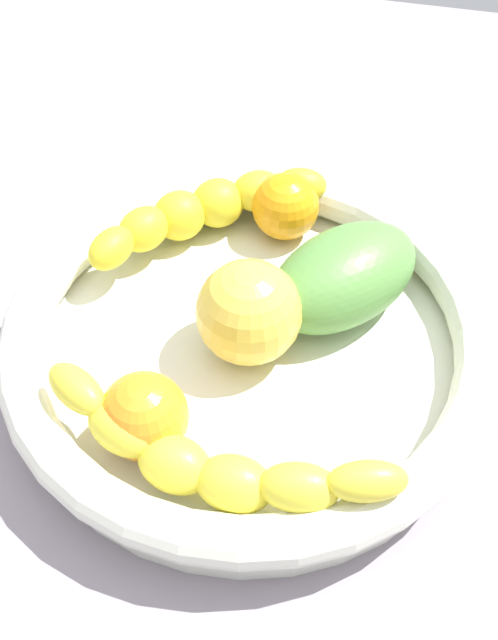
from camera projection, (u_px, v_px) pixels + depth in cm
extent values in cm
cube|color=gray|center=(249.00, 379.00, 62.27)|extent=(120.00, 120.00, 3.00)
cylinder|color=silver|center=(249.00, 357.00, 60.21)|extent=(33.72, 33.72, 2.49)
torus|color=silver|center=(249.00, 332.00, 58.04)|extent=(36.01, 36.01, 3.28)
ellipsoid|color=yellow|center=(300.00, 185.00, 66.20)|extent=(3.55, 4.77, 2.86)
ellipsoid|color=yellow|center=(258.00, 191.00, 66.48)|extent=(4.85, 5.34, 3.47)
ellipsoid|color=yellow|center=(218.00, 203.00, 66.28)|extent=(5.83, 5.90, 4.09)
ellipsoid|color=yellow|center=(179.00, 216.00, 65.24)|extent=(5.97, 5.96, 4.09)
ellipsoid|color=yellow|center=(144.00, 229.00, 63.40)|extent=(5.52, 5.23, 3.47)
ellipsoid|color=yellow|center=(112.00, 248.00, 61.22)|extent=(5.05, 4.12, 2.86)
ellipsoid|color=yellow|center=(77.00, 389.00, 51.51)|extent=(4.73, 5.56, 2.54)
ellipsoid|color=yellow|center=(122.00, 430.00, 50.52)|extent=(4.69, 5.75, 3.09)
ellipsoid|color=yellow|center=(175.00, 464.00, 49.89)|extent=(4.58, 5.60, 3.64)
ellipsoid|color=yellow|center=(234.00, 484.00, 48.98)|extent=(3.83, 5.10, 3.64)
ellipsoid|color=yellow|center=(299.00, 487.00, 47.81)|extent=(3.69, 5.31, 3.09)
ellipsoid|color=yellow|center=(367.00, 481.00, 47.07)|extent=(3.87, 5.49, 2.54)
sphere|color=orange|center=(290.00, 207.00, 65.46)|extent=(5.55, 5.55, 5.55)
sphere|color=orange|center=(144.00, 416.00, 51.63)|extent=(5.90, 5.90, 5.90)
sphere|color=#E3C146|center=(249.00, 313.00, 56.35)|extent=(7.63, 7.63, 7.63)
ellipsoid|color=#568E40|center=(344.00, 277.00, 59.46)|extent=(14.87, 14.14, 6.60)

